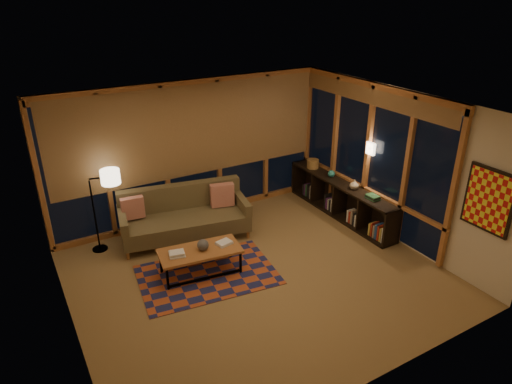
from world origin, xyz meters
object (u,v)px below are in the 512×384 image
coffee_table (201,261)px  floor_lamp (94,212)px  sofa (185,216)px  bookshelf (340,199)px

coffee_table → floor_lamp: bearing=136.1°
sofa → floor_lamp: floor_lamp is taller
coffee_table → bookshelf: bookshelf is taller
floor_lamp → bookshelf: 4.62m
coffee_table → floor_lamp: (-1.24, 1.55, 0.52)m
coffee_table → bookshelf: (3.23, 0.47, 0.14)m
sofa → coffee_table: 1.20m
bookshelf → sofa: bearing=167.2°
sofa → floor_lamp: bearing=175.3°
floor_lamp → bookshelf: bearing=-0.1°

